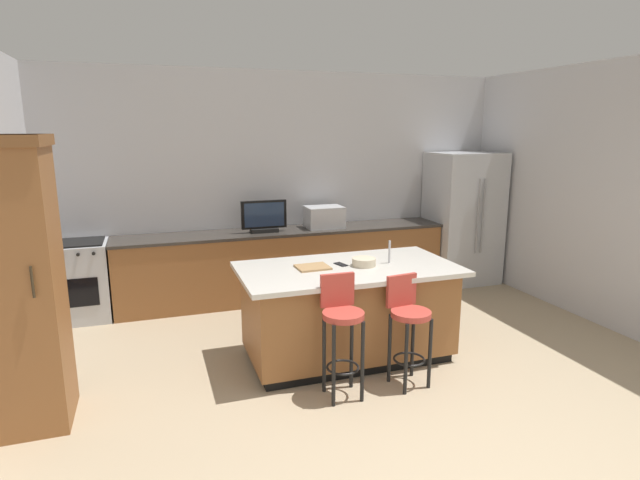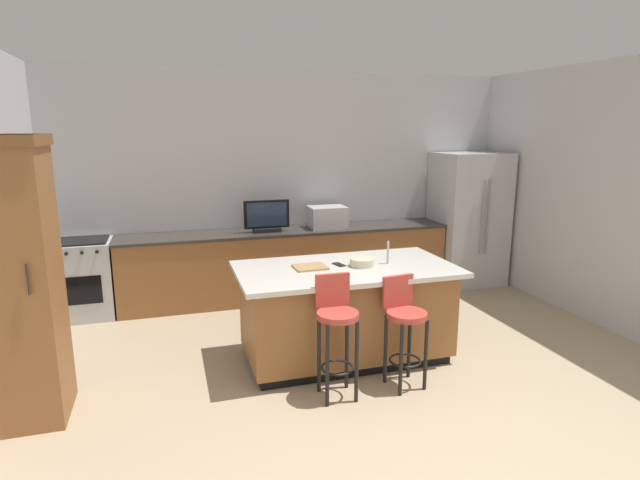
% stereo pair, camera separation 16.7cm
% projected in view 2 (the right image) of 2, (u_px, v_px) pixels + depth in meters
% --- Properties ---
extents(wall_back, '(6.52, 0.12, 2.90)m').
position_uv_depth(wall_back, '(289.00, 184.00, 6.85)').
color(wall_back, '#BCBCC1').
rests_on(wall_back, ground_plane).
extents(wall_right, '(0.12, 4.66, 2.90)m').
position_uv_depth(wall_right, '(599.00, 195.00, 5.72)').
color(wall_right, '#BCBCC1').
rests_on(wall_right, ground_plane).
extents(counter_back, '(4.25, 0.62, 0.90)m').
position_uv_depth(counter_back, '(289.00, 263.00, 6.68)').
color(counter_back, brown).
rests_on(counter_back, ground_plane).
extents(kitchen_island, '(2.05, 1.09, 0.91)m').
position_uv_depth(kitchen_island, '(345.00, 312.00, 4.89)').
color(kitchen_island, black).
rests_on(kitchen_island, ground_plane).
extents(refrigerator, '(0.93, 0.80, 1.85)m').
position_uv_depth(refrigerator, '(468.00, 219.00, 7.24)').
color(refrigerator, '#B7BABF').
rests_on(refrigerator, ground_plane).
extents(range_oven, '(0.71, 0.63, 0.92)m').
position_uv_depth(range_oven, '(82.00, 279.00, 5.97)').
color(range_oven, '#B7BABF').
rests_on(range_oven, ground_plane).
extents(cabinet_tower, '(0.62, 0.64, 2.14)m').
position_uv_depth(cabinet_tower, '(13.00, 278.00, 3.73)').
color(cabinet_tower, brown).
rests_on(cabinet_tower, ground_plane).
extents(microwave, '(0.48, 0.36, 0.28)m').
position_uv_depth(microwave, '(327.00, 217.00, 6.70)').
color(microwave, '#B7BABF').
rests_on(microwave, counter_back).
extents(tv_monitor, '(0.57, 0.16, 0.40)m').
position_uv_depth(tv_monitor, '(267.00, 217.00, 6.41)').
color(tv_monitor, black).
rests_on(tv_monitor, counter_back).
extents(sink_faucet_back, '(0.02, 0.02, 0.24)m').
position_uv_depth(sink_faucet_back, '(276.00, 220.00, 6.61)').
color(sink_faucet_back, '#B2B2B7').
rests_on(sink_faucet_back, counter_back).
extents(sink_faucet_island, '(0.02, 0.02, 0.22)m').
position_uv_depth(sink_faucet_island, '(388.00, 252.00, 4.89)').
color(sink_faucet_island, '#B2B2B7').
rests_on(sink_faucet_island, kitchen_island).
extents(bar_stool_left, '(0.34, 0.34, 1.02)m').
position_uv_depth(bar_stool_left, '(336.00, 325.00, 4.15)').
color(bar_stool_left, '#B23D33').
rests_on(bar_stool_left, ground_plane).
extents(bar_stool_right, '(0.34, 0.35, 0.95)m').
position_uv_depth(bar_stool_right, '(404.00, 322.00, 4.34)').
color(bar_stool_right, '#B23D33').
rests_on(bar_stool_right, ground_plane).
extents(fruit_bowl, '(0.22, 0.22, 0.07)m').
position_uv_depth(fruit_bowl, '(362.00, 262.00, 4.81)').
color(fruit_bowl, beige).
rests_on(fruit_bowl, kitchen_island).
extents(cell_phone, '(0.11, 0.16, 0.01)m').
position_uv_depth(cell_phone, '(339.00, 265.00, 4.86)').
color(cell_phone, black).
rests_on(cell_phone, kitchen_island).
extents(cutting_board, '(0.31, 0.26, 0.02)m').
position_uv_depth(cutting_board, '(310.00, 267.00, 4.75)').
color(cutting_board, '#A87F51').
rests_on(cutting_board, kitchen_island).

